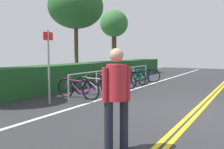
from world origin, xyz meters
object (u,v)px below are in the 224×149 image
Objects in this scene: pedestrian at (116,93)px; bicycle_0 at (78,89)px; bicycle_1 at (96,86)px; bicycle_5 at (136,77)px; bicycle_2 at (110,83)px; tree_far_right at (114,25)px; bike_rack at (117,73)px; bicycle_3 at (118,80)px; bicycle_4 at (127,79)px; tree_mid at (76,7)px; bicycle_6 at (143,75)px; sign_post_near at (49,60)px.

bicycle_0 is at bearing 45.73° from pedestrian.
bicycle_1 is 3.65m from bicycle_5.
tree_far_right reaches higher than bicycle_2.
bike_rack is at bearing 7.63° from bicycle_2.
bicycle_3 is at bearing -19.21° from bike_rack.
bike_rack is at bearing -149.25° from tree_far_right.
bicycle_5 reaches higher than bicycle_3.
bicycle_0 is 0.38× the size of tree_far_right.
bicycle_2 is at bearing -172.37° from bike_rack.
bike_rack reaches higher than bicycle_3.
bicycle_3 is at bearing 28.73° from pedestrian.
bicycle_5 is (3.65, 0.06, 0.03)m from bicycle_1.
bicycle_4 is at bearing 2.22° from bicycle_1.
bike_rack is 3.78× the size of bicycle_4.
bicycle_2 is 0.34× the size of tree_mid.
pedestrian is (-3.24, -3.32, 0.61)m from bicycle_0.
pedestrian is 0.31× the size of tree_mid.
tree_far_right reaches higher than pedestrian.
pedestrian is (-6.85, -3.27, 0.59)m from bicycle_4.
bicycle_0 is at bearing 179.59° from bike_rack.
bicycle_0 is 10.63m from tree_far_right.
bicycle_0 is 1.08× the size of bicycle_5.
sign_post_near reaches higher than bicycle_6.
bicycle_6 is at bearing -73.84° from tree_mid.
bicycle_3 is 1.10× the size of bicycle_5.
bicycle_2 is at bearing 31.79° from pedestrian.
bicycle_5 is at bearing -178.60° from bicycle_6.
bicycle_1 is 2.30m from sign_post_near.
bicycle_5 is 0.97m from bicycle_6.
tree_far_right reaches higher than bicycle_1.
pedestrian is at bearing -157.47° from bicycle_5.
bicycle_2 reaches higher than bicycle_3.
bicycle_6 is 6.73m from sign_post_near.
bicycle_2 is 0.80× the size of sign_post_near.
tree_far_right is at bearing 30.75° from bike_rack.
sign_post_near is at bearing 177.22° from bicycle_4.
bike_rack reaches higher than bicycle_4.
bicycle_0 is 3.61m from bicycle_4.
bicycle_5 is 7.04m from tree_far_right.
pedestrian is 0.35× the size of tree_far_right.
pedestrian reaches higher than bicycle_5.
bicycle_5 reaches higher than bicycle_4.
tree_far_right is at bearing 29.85° from pedestrian.
bike_rack reaches higher than bicycle_0.
bicycle_4 is (3.61, -0.05, 0.02)m from bicycle_0.
sign_post_near reaches higher than bicycle_4.
bicycle_4 reaches higher than bicycle_1.
pedestrian reaches higher than bicycle_6.
bicycle_3 is 1.04× the size of bicycle_4.
bicycle_6 is 0.78× the size of sign_post_near.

